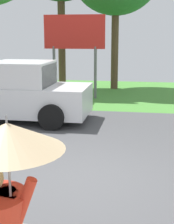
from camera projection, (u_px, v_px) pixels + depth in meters
ground_plane at (99, 137)px, 9.51m from camera, size 40.00×22.00×0.20m
pickup_truck at (9, 93)px, 11.11m from camera, size 5.20×2.28×1.88m
roadside_billboard at (74, 38)px, 14.50m from camera, size 2.60×0.12×3.50m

